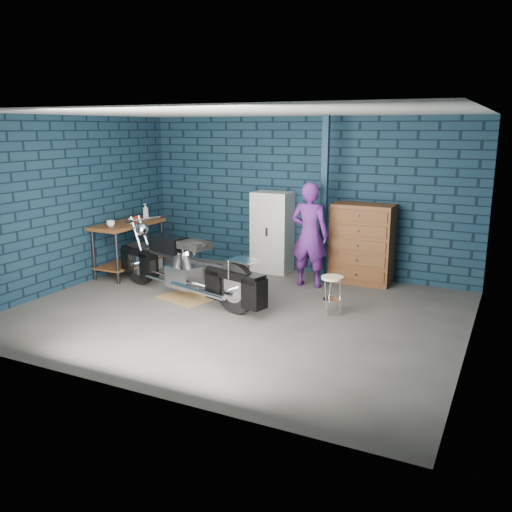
{
  "coord_description": "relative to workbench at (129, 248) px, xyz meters",
  "views": [
    {
      "loc": [
        3.39,
        -6.32,
        2.52
      ],
      "look_at": [
        0.14,
        0.3,
        0.76
      ],
      "focal_mm": 38.0,
      "sensor_mm": 36.0,
      "label": 1
    }
  ],
  "objects": [
    {
      "name": "workbench",
      "position": [
        0.0,
        0.0,
        0.0
      ],
      "size": [
        0.6,
        1.4,
        0.91
      ],
      "primitive_type": "cube",
      "color": "brown",
      "rests_on": "ground"
    },
    {
      "name": "motorcycle",
      "position": [
        1.68,
        -0.76,
        0.11
      ],
      "size": [
        2.66,
        1.36,
        1.13
      ],
      "primitive_type": null,
      "rotation": [
        0.0,
        0.0,
        -0.27
      ],
      "color": "black",
      "rests_on": "ground"
    },
    {
      "name": "storage_bin",
      "position": [
        0.02,
        0.43,
        -0.3
      ],
      "size": [
        0.49,
        0.35,
        0.3
      ],
      "primitive_type": "cube",
      "color": "#919499",
      "rests_on": "ground"
    },
    {
      "name": "person",
      "position": [
        3.1,
        0.65,
        0.39
      ],
      "size": [
        0.62,
        0.42,
        1.69
      ],
      "primitive_type": "imported",
      "rotation": [
        0.0,
        0.0,
        3.16
      ],
      "color": "#501D6F",
      "rests_on": "ground"
    },
    {
      "name": "ground",
      "position": [
        2.68,
        -1.0,
        -0.46
      ],
      "size": [
        6.0,
        6.0,
        0.0
      ],
      "primitive_type": "plane",
      "color": "#52504D",
      "rests_on": "ground"
    },
    {
      "name": "cup_a",
      "position": [
        0.02,
        -0.46,
        0.51
      ],
      "size": [
        0.16,
        0.16,
        0.11
      ],
      "primitive_type": "imported",
      "rotation": [
        0.0,
        0.0,
        0.18
      ],
      "color": "beige",
      "rests_on": "workbench"
    },
    {
      "name": "room_walls",
      "position": [
        2.68,
        -0.45,
        1.45
      ],
      "size": [
        6.02,
        5.01,
        2.71
      ],
      "color": "#102537",
      "rests_on": "ground"
    },
    {
      "name": "drip_mat",
      "position": [
        1.68,
        -0.76,
        -0.45
      ],
      "size": [
        0.93,
        0.79,
        0.01
      ],
      "primitive_type": "cube",
      "rotation": [
        0.0,
        0.0,
        -0.27
      ],
      "color": "olive",
      "rests_on": "ground"
    },
    {
      "name": "bottle",
      "position": [
        0.02,
        0.48,
        0.59
      ],
      "size": [
        0.14,
        0.14,
        0.27
      ],
      "primitive_type": "imported",
      "rotation": [
        0.0,
        0.0,
        -0.42
      ],
      "color": "#919499",
      "rests_on": "workbench"
    },
    {
      "name": "cup_b",
      "position": [
        0.12,
        -0.05,
        0.5
      ],
      "size": [
        0.1,
        0.1,
        0.09
      ],
      "primitive_type": "imported",
      "rotation": [
        0.0,
        0.0,
        -0.08
      ],
      "color": "beige",
      "rests_on": "workbench"
    },
    {
      "name": "tool_chest",
      "position": [
        3.81,
        1.23,
        0.2
      ],
      "size": [
        0.98,
        0.55,
        1.31
      ],
      "primitive_type": "cube",
      "color": "brown",
      "rests_on": "ground"
    },
    {
      "name": "mug_red",
      "position": [
        0.09,
        0.12,
        0.51
      ],
      "size": [
        0.08,
        0.08,
        0.1
      ],
      "primitive_type": "cylinder",
      "rotation": [
        0.0,
        0.0,
        0.14
      ],
      "color": "maroon",
      "rests_on": "workbench"
    },
    {
      "name": "locker",
      "position": [
        2.19,
        1.23,
        0.26
      ],
      "size": [
        0.66,
        0.47,
        1.42
      ],
      "primitive_type": "cube",
      "color": "beige",
      "rests_on": "ground"
    },
    {
      "name": "support_post",
      "position": [
        3.23,
        0.95,
        0.9
      ],
      "size": [
        0.1,
        0.1,
        2.7
      ],
      "primitive_type": "cube",
      "color": "#12283A",
      "rests_on": "ground"
    },
    {
      "name": "shop_stool",
      "position": [
        3.89,
        -0.52,
        -0.18
      ],
      "size": [
        0.32,
        0.32,
        0.55
      ],
      "primitive_type": null,
      "rotation": [
        0.0,
        0.0,
        0.08
      ],
      "color": "beige",
      "rests_on": "ground"
    }
  ]
}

